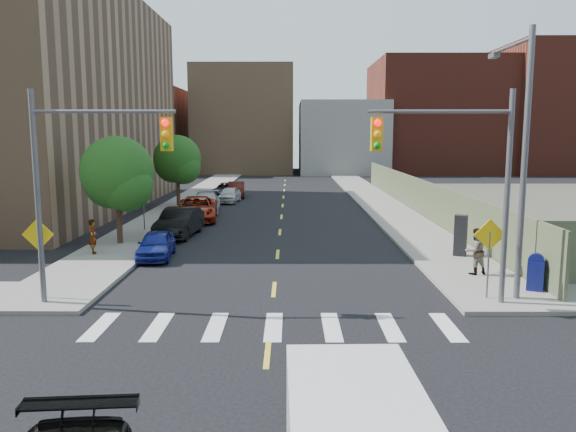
{
  "coord_description": "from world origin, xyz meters",
  "views": [
    {
      "loc": [
        0.58,
        -11.79,
        5.62
      ],
      "look_at": [
        0.49,
        12.79,
        2.0
      ],
      "focal_mm": 35.0,
      "sensor_mm": 36.0,
      "label": 1
    }
  ],
  "objects_px": {
    "parked_car_grey": "(226,190)",
    "pedestrian_west": "(93,236)",
    "mailbox": "(535,272)",
    "parked_car_silver": "(206,202)",
    "parked_car_white": "(229,195)",
    "parked_car_red": "(196,209)",
    "parked_car_blue": "(156,245)",
    "parked_car_black": "(179,222)",
    "payphone": "(461,235)",
    "pedestrian_east": "(476,251)",
    "parked_car_maroon": "(236,190)"
  },
  "relations": [
    {
      "from": "parked_car_grey",
      "to": "payphone",
      "type": "relative_size",
      "value": 2.43
    },
    {
      "from": "pedestrian_west",
      "to": "pedestrian_east",
      "type": "xyz_separation_m",
      "value": [
        16.29,
        -3.73,
        0.11
      ]
    },
    {
      "from": "parked_car_silver",
      "to": "parked_car_grey",
      "type": "xyz_separation_m",
      "value": [
        0.35,
        10.08,
        -0.09
      ]
    },
    {
      "from": "parked_car_silver",
      "to": "parked_car_grey",
      "type": "bearing_deg",
      "value": 82.9
    },
    {
      "from": "payphone",
      "to": "pedestrian_west",
      "type": "xyz_separation_m",
      "value": [
        -16.72,
        0.37,
        -0.12
      ]
    },
    {
      "from": "parked_car_white",
      "to": "parked_car_red",
      "type": "bearing_deg",
      "value": -91.76
    },
    {
      "from": "pedestrian_west",
      "to": "mailbox",
      "type": "bearing_deg",
      "value": -130.79
    },
    {
      "from": "parked_car_grey",
      "to": "pedestrian_west",
      "type": "distance_m",
      "value": 25.07
    },
    {
      "from": "pedestrian_west",
      "to": "parked_car_blue",
      "type": "bearing_deg",
      "value": -117.17
    },
    {
      "from": "payphone",
      "to": "pedestrian_east",
      "type": "bearing_deg",
      "value": -74.28
    },
    {
      "from": "parked_car_silver",
      "to": "parked_car_black",
      "type": "bearing_deg",
      "value": -95.13
    },
    {
      "from": "parked_car_maroon",
      "to": "payphone",
      "type": "distance_m",
      "value": 27.77
    },
    {
      "from": "parked_car_blue",
      "to": "pedestrian_west",
      "type": "distance_m",
      "value": 2.98
    },
    {
      "from": "parked_car_white",
      "to": "pedestrian_west",
      "type": "bearing_deg",
      "value": -96.46
    },
    {
      "from": "parked_car_red",
      "to": "parked_car_maroon",
      "type": "relative_size",
      "value": 1.35
    },
    {
      "from": "parked_car_white",
      "to": "pedestrian_west",
      "type": "relative_size",
      "value": 2.37
    },
    {
      "from": "parked_car_grey",
      "to": "pedestrian_west",
      "type": "height_order",
      "value": "pedestrian_west"
    },
    {
      "from": "parked_car_black",
      "to": "pedestrian_east",
      "type": "relative_size",
      "value": 2.62
    },
    {
      "from": "parked_car_red",
      "to": "parked_car_silver",
      "type": "relative_size",
      "value": 1.13
    },
    {
      "from": "mailbox",
      "to": "pedestrian_east",
      "type": "bearing_deg",
      "value": 144.93
    },
    {
      "from": "parked_car_silver",
      "to": "payphone",
      "type": "xyz_separation_m",
      "value": [
        13.77,
        -15.13,
        0.36
      ]
    },
    {
      "from": "parked_car_silver",
      "to": "parked_car_white",
      "type": "xyz_separation_m",
      "value": [
        1.1,
        5.78,
        -0.07
      ]
    },
    {
      "from": "parked_car_blue",
      "to": "parked_car_black",
      "type": "distance_m",
      "value": 5.38
    },
    {
      "from": "parked_car_red",
      "to": "parked_car_silver",
      "type": "bearing_deg",
      "value": 84.17
    },
    {
      "from": "parked_car_silver",
      "to": "parked_car_grey",
      "type": "height_order",
      "value": "parked_car_silver"
    },
    {
      "from": "parked_car_red",
      "to": "parked_car_white",
      "type": "relative_size",
      "value": 1.47
    },
    {
      "from": "payphone",
      "to": "pedestrian_east",
      "type": "relative_size",
      "value": 1.01
    },
    {
      "from": "parked_car_maroon",
      "to": "parked_car_grey",
      "type": "xyz_separation_m",
      "value": [
        -0.95,
        0.4,
        -0.06
      ]
    },
    {
      "from": "payphone",
      "to": "parked_car_red",
      "type": "bearing_deg",
      "value": 163.87
    },
    {
      "from": "mailbox",
      "to": "parked_car_red",
      "type": "bearing_deg",
      "value": 155.62
    },
    {
      "from": "parked_car_white",
      "to": "parked_car_maroon",
      "type": "relative_size",
      "value": 0.92
    },
    {
      "from": "payphone",
      "to": "parked_car_black",
      "type": "bearing_deg",
      "value": -178.73
    },
    {
      "from": "parked_car_red",
      "to": "pedestrian_west",
      "type": "distance_m",
      "value": 11.21
    },
    {
      "from": "parked_car_black",
      "to": "pedestrian_east",
      "type": "bearing_deg",
      "value": -28.12
    },
    {
      "from": "parked_car_white",
      "to": "pedestrian_east",
      "type": "xyz_separation_m",
      "value": [
        12.24,
        -24.28,
        0.41
      ]
    },
    {
      "from": "parked_car_silver",
      "to": "mailbox",
      "type": "relative_size",
      "value": 3.7
    },
    {
      "from": "parked_car_grey",
      "to": "parked_car_black",
      "type": "bearing_deg",
      "value": -88.75
    },
    {
      "from": "parked_car_grey",
      "to": "payphone",
      "type": "bearing_deg",
      "value": -59.72
    },
    {
      "from": "parked_car_black",
      "to": "pedestrian_east",
      "type": "distance_m",
      "value": 16.01
    },
    {
      "from": "parked_car_silver",
      "to": "payphone",
      "type": "relative_size",
      "value": 2.67
    },
    {
      "from": "parked_car_blue",
      "to": "pedestrian_east",
      "type": "height_order",
      "value": "pedestrian_east"
    },
    {
      "from": "parked_car_silver",
      "to": "pedestrian_east",
      "type": "distance_m",
      "value": 22.81
    },
    {
      "from": "parked_car_blue",
      "to": "parked_car_silver",
      "type": "relative_size",
      "value": 0.74
    },
    {
      "from": "parked_car_maroon",
      "to": "payphone",
      "type": "relative_size",
      "value": 2.23
    },
    {
      "from": "pedestrian_east",
      "to": "parked_car_maroon",
      "type": "bearing_deg",
      "value": -83.39
    },
    {
      "from": "parked_car_grey",
      "to": "pedestrian_east",
      "type": "xyz_separation_m",
      "value": [
        13.0,
        -28.58,
        0.44
      ]
    },
    {
      "from": "parked_car_red",
      "to": "parked_car_blue",
      "type": "bearing_deg",
      "value": -95.83
    },
    {
      "from": "parked_car_white",
      "to": "mailbox",
      "type": "distance_m",
      "value": 29.87
    },
    {
      "from": "parked_car_blue",
      "to": "payphone",
      "type": "xyz_separation_m",
      "value": [
        13.77,
        -0.09,
        0.45
      ]
    },
    {
      "from": "parked_car_red",
      "to": "parked_car_grey",
      "type": "height_order",
      "value": "parked_car_red"
    }
  ]
}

